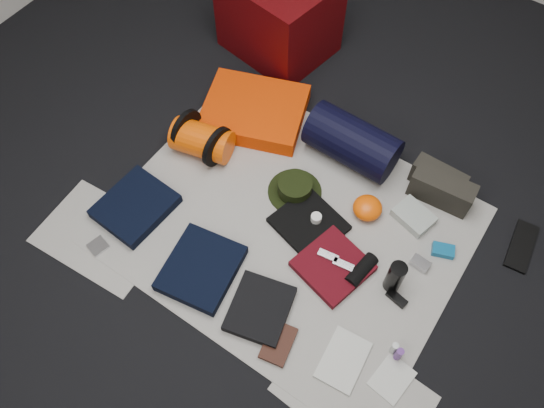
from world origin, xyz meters
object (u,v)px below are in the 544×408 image
Objects in this scene: red_cabinet at (279,14)px; paperback_book at (278,343)px; navy_duffel at (352,142)px; sleeping_pad at (254,111)px; water_bottle at (395,277)px; compact_camera at (420,263)px; stuff_sack at (202,140)px.

red_cabinet is 3.24× the size of paperback_book.
navy_duffel is 1.06m from paperback_book.
red_cabinet is at bearing 110.43° from sleeping_pad.
navy_duffel is at bearing 134.75° from water_bottle.
sleeping_pad is (0.20, -0.53, -0.18)m from red_cabinet.
navy_duffel is at bearing 6.35° from sleeping_pad.
sleeping_pad is 6.11× the size of compact_camera.
sleeping_pad is 0.35m from stuff_sack.
paperback_book is at bearing -118.08° from water_bottle.
compact_camera is 0.49× the size of paperback_book.
sleeping_pad is 0.57m from navy_duffel.
navy_duffel reaches higher than compact_camera.
navy_duffel is at bearing 92.19° from paperback_book.
sleeping_pad is at bearing 75.52° from stuff_sack.
water_bottle is 0.58m from paperback_book.
compact_camera is at bearing -22.42° from red_cabinet.
compact_camera is 0.75m from paperback_book.
red_cabinet is at bearing 97.31° from stuff_sack.
stuff_sack is at bearing 133.66° from paperback_book.
stuff_sack is 1.22m from compact_camera.
navy_duffel reaches higher than paperback_book.
red_cabinet is 0.60m from sleeping_pad.
sleeping_pad is 2.78× the size of water_bottle.
water_bottle is 2.19× the size of compact_camera.
stuff_sack reaches higher than sleeping_pad.
compact_camera is (1.13, -0.29, -0.03)m from sleeping_pad.
stuff_sack is 3.48× the size of compact_camera.
water_bottle is (1.16, -0.12, 0.01)m from stuff_sack.
navy_duffel is (0.65, 0.40, 0.03)m from stuff_sack.
red_cabinet is 1.89× the size of stuff_sack.
red_cabinet is 6.58× the size of compact_camera.
red_cabinet is 3.00× the size of water_bottle.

